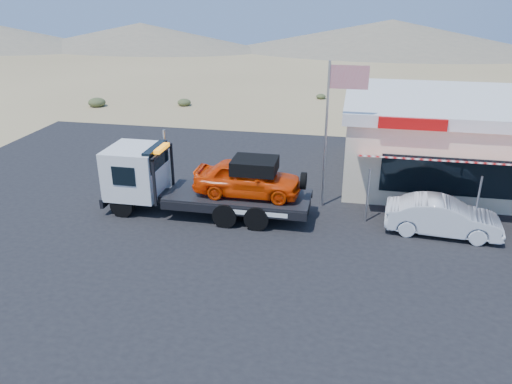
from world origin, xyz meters
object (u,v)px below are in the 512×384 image
jerky_store (455,138)px  flagpole (333,119)px  white_sedan (443,217)px  tow_truck (201,180)px

jerky_store → flagpole: flagpole is taller
white_sedan → jerky_store: size_ratio=0.40×
tow_truck → white_sedan: bearing=-0.1°
tow_truck → flagpole: bearing=18.6°
tow_truck → jerky_store: (10.54, 6.15, 0.52)m
tow_truck → jerky_store: 12.21m
jerky_store → white_sedan: bearing=-101.3°
flagpole → white_sedan: bearing=-21.3°
white_sedan → jerky_store: (1.23, 6.16, 1.29)m
white_sedan → flagpole: size_ratio=0.69×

